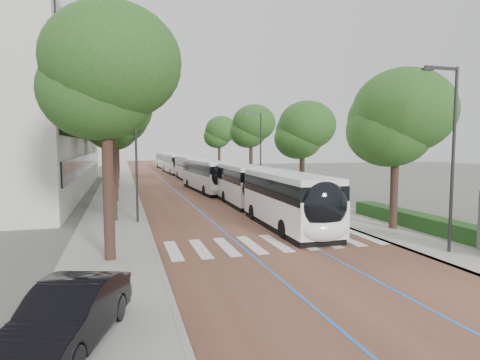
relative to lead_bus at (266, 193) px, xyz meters
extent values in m
plane|color=#51544C|center=(-2.24, -7.96, -1.63)|extent=(160.00, 160.00, 0.00)
cube|color=#553226|center=(-2.24, 32.04, -1.62)|extent=(11.00, 140.00, 0.02)
cube|color=gray|center=(-9.74, 32.04, -1.57)|extent=(4.00, 140.00, 0.12)
cube|color=gray|center=(5.26, 32.04, -1.57)|extent=(4.00, 140.00, 0.12)
cube|color=gray|center=(-7.84, 32.04, -1.57)|extent=(0.20, 140.00, 0.14)
cube|color=gray|center=(3.36, 32.04, -1.57)|extent=(0.20, 140.00, 0.14)
cube|color=silver|center=(-7.04, -6.96, -1.60)|extent=(0.55, 3.60, 0.01)
cube|color=silver|center=(-5.79, -6.96, -1.60)|extent=(0.55, 3.60, 0.01)
cube|color=silver|center=(-4.54, -6.96, -1.60)|extent=(0.55, 3.60, 0.01)
cube|color=silver|center=(-3.29, -6.96, -1.60)|extent=(0.55, 3.60, 0.01)
cube|color=silver|center=(-2.04, -6.96, -1.60)|extent=(0.55, 3.60, 0.01)
cube|color=silver|center=(-0.79, -6.96, -1.60)|extent=(0.55, 3.60, 0.01)
cube|color=silver|center=(0.46, -6.96, -1.60)|extent=(0.55, 3.60, 0.01)
cube|color=silver|center=(1.71, -6.96, -1.60)|extent=(0.55, 3.60, 0.01)
cube|color=silver|center=(2.96, -6.96, -1.60)|extent=(0.55, 3.60, 0.01)
cube|color=blue|center=(-3.84, 32.04, -1.60)|extent=(0.12, 126.00, 0.01)
cube|color=blue|center=(-0.64, 32.04, -1.60)|extent=(0.12, 126.00, 0.01)
cube|color=black|center=(-12.69, 20.04, 1.37)|extent=(0.12, 38.00, 1.60)
cube|color=black|center=(-12.69, 20.04, 4.57)|extent=(0.12, 38.00, 1.60)
cube|color=black|center=(-12.69, 20.04, 7.77)|extent=(0.12, 38.00, 1.60)
cube|color=black|center=(-12.69, 20.04, 10.77)|extent=(0.12, 38.00, 1.60)
cube|color=#1B4016|center=(6.86, -7.96, -1.11)|extent=(1.20, 14.00, 0.80)
cylinder|color=#29292B|center=(4.56, -10.96, 2.49)|extent=(0.14, 0.14, 8.00)
cube|color=#29292B|center=(3.76, -10.96, 6.39)|extent=(1.70, 0.12, 0.12)
cube|color=#29292B|center=(3.06, -10.96, 6.31)|extent=(0.50, 0.20, 0.10)
cylinder|color=#29292B|center=(4.56, 14.04, 2.49)|extent=(0.14, 0.14, 8.00)
cube|color=#29292B|center=(3.76, 14.04, 6.39)|extent=(1.70, 0.12, 0.12)
cube|color=#29292B|center=(3.06, 14.04, 6.31)|extent=(0.50, 0.20, 0.10)
cylinder|color=#29292B|center=(-8.34, 0.04, 2.49)|extent=(0.14, 0.14, 8.00)
cylinder|color=black|center=(-9.74, -7.96, 1.01)|extent=(0.44, 0.44, 5.28)
ellipsoid|color=#244B18|center=(-9.74, -7.96, 5.81)|extent=(5.41, 5.41, 4.60)
cylinder|color=black|center=(-9.74, 1.04, 1.06)|extent=(0.44, 0.44, 5.38)
ellipsoid|color=#244B18|center=(-9.74, 1.04, 5.95)|extent=(5.20, 5.20, 4.42)
cylinder|color=black|center=(-9.74, 10.04, 0.91)|extent=(0.44, 0.44, 5.07)
ellipsoid|color=#244B18|center=(-9.74, 10.04, 5.51)|extent=(5.71, 5.71, 4.85)
cylinder|color=black|center=(-9.74, 20.04, 0.85)|extent=(0.44, 0.44, 4.95)
ellipsoid|color=#244B18|center=(-9.74, 20.04, 5.34)|extent=(6.21, 6.21, 5.28)
cylinder|color=black|center=(-9.74, 32.04, 1.06)|extent=(0.44, 0.44, 5.38)
ellipsoid|color=#244B18|center=(-9.74, 32.04, 5.96)|extent=(5.91, 5.91, 5.02)
cylinder|color=black|center=(-9.74, 47.04, 0.93)|extent=(0.44, 0.44, 5.11)
ellipsoid|color=#244B18|center=(-9.74, 47.04, 5.58)|extent=(6.11, 6.11, 5.19)
cylinder|color=black|center=(5.46, -5.96, 0.53)|extent=(0.44, 0.44, 4.32)
ellipsoid|color=#244B18|center=(5.46, -5.96, 4.45)|extent=(5.53, 5.53, 4.70)
cylinder|color=black|center=(5.46, 6.04, 0.45)|extent=(0.44, 0.44, 4.16)
ellipsoid|color=#244B18|center=(5.46, 6.04, 4.23)|extent=(4.81, 4.81, 4.09)
cylinder|color=black|center=(5.46, 20.04, 0.78)|extent=(0.44, 0.44, 4.82)
ellipsoid|color=#244B18|center=(5.46, 20.04, 5.16)|extent=(5.06, 5.06, 4.30)
cylinder|color=black|center=(5.46, 36.04, 0.71)|extent=(0.44, 0.44, 4.69)
ellipsoid|color=#244B18|center=(5.46, 36.04, 4.97)|extent=(4.95, 4.95, 4.20)
cylinder|color=black|center=(0.03, 1.30, 0.15)|extent=(2.32, 0.95, 2.30)
cube|color=white|center=(-0.08, -3.83, -0.37)|extent=(2.69, 9.41, 1.82)
cube|color=black|center=(-0.08, -3.83, 0.77)|extent=(2.72, 9.22, 0.97)
cube|color=silver|center=(-0.08, -3.83, 1.42)|extent=(2.63, 9.22, 0.31)
cube|color=black|center=(-0.08, -3.83, -1.45)|extent=(2.63, 9.03, 0.35)
cube|color=white|center=(0.11, 5.62, -0.37)|extent=(2.66, 7.79, 1.82)
cube|color=black|center=(0.11, 5.62, 0.77)|extent=(2.69, 7.63, 0.97)
cube|color=silver|center=(0.11, 5.62, 1.42)|extent=(2.60, 7.63, 0.31)
cube|color=black|center=(0.11, 5.62, -1.45)|extent=(2.60, 7.48, 0.35)
ellipsoid|color=black|center=(-0.17, -8.36, 0.38)|extent=(2.37, 1.15, 2.28)
ellipsoid|color=white|center=(-0.17, -8.41, -0.76)|extent=(2.37, 1.05, 1.14)
cylinder|color=black|center=(-1.25, -6.09, -1.13)|extent=(0.32, 1.01, 1.00)
cylinder|color=black|center=(1.01, -6.13, -1.13)|extent=(0.32, 1.01, 1.00)
cylinder|color=black|center=(-0.98, 7.31, -1.13)|extent=(0.32, 1.01, 1.00)
cylinder|color=black|center=(1.28, 7.27, -1.13)|extent=(0.32, 1.01, 1.00)
cylinder|color=black|center=(-1.14, -0.73, -1.13)|extent=(0.32, 1.01, 1.00)
cylinder|color=black|center=(1.11, -0.77, -1.13)|extent=(0.32, 1.01, 1.00)
cube|color=white|center=(-0.75, 15.90, -0.37)|extent=(3.15, 12.12, 1.82)
cube|color=black|center=(-0.75, 15.90, 0.77)|extent=(3.18, 11.88, 0.97)
cube|color=silver|center=(-0.75, 15.90, 1.42)|extent=(3.09, 11.88, 0.31)
cube|color=black|center=(-0.75, 15.90, -1.45)|extent=(3.08, 11.64, 0.35)
ellipsoid|color=black|center=(-0.43, 10.06, 0.38)|extent=(2.41, 1.23, 2.28)
ellipsoid|color=white|center=(-0.43, 10.01, -0.76)|extent=(2.40, 1.13, 1.14)
cylinder|color=black|center=(-1.68, 12.25, -1.13)|extent=(0.35, 1.01, 1.00)
cylinder|color=black|center=(0.58, 12.37, -1.13)|extent=(0.35, 1.01, 1.00)
cylinder|color=black|center=(-2.09, 19.63, -1.13)|extent=(0.35, 1.01, 1.00)
cylinder|color=black|center=(0.17, 19.76, -1.13)|extent=(0.35, 1.01, 1.00)
cube|color=white|center=(-0.23, 29.47, -0.37)|extent=(2.60, 12.02, 1.82)
cube|color=black|center=(-0.23, 29.47, 0.77)|extent=(2.64, 11.78, 0.97)
cube|color=silver|center=(-0.23, 29.47, 1.42)|extent=(2.55, 11.78, 0.31)
cube|color=black|center=(-0.23, 29.47, -1.45)|extent=(2.55, 11.54, 0.35)
ellipsoid|color=black|center=(-0.17, 23.62, 0.38)|extent=(2.36, 1.12, 2.28)
ellipsoid|color=white|center=(-0.17, 23.57, -0.76)|extent=(2.36, 1.02, 1.14)
cylinder|color=black|center=(-1.32, 25.86, -1.13)|extent=(0.31, 1.00, 1.00)
cylinder|color=black|center=(0.94, 25.88, -1.13)|extent=(0.31, 1.00, 1.00)
cylinder|color=black|center=(-1.39, 33.26, -1.13)|extent=(0.31, 1.00, 1.00)
cylinder|color=black|center=(0.87, 33.28, -1.13)|extent=(0.31, 1.00, 1.00)
cube|color=white|center=(-0.62, 43.74, -0.37)|extent=(2.93, 12.08, 1.82)
cube|color=black|center=(-0.62, 43.74, 0.77)|extent=(2.97, 11.84, 0.97)
cube|color=silver|center=(-0.62, 43.74, 1.42)|extent=(2.88, 11.84, 0.31)
cube|color=black|center=(-0.62, 43.74, -1.45)|extent=(2.87, 11.60, 0.35)
ellipsoid|color=black|center=(-0.41, 37.89, 0.38)|extent=(2.39, 1.18, 2.28)
ellipsoid|color=white|center=(-0.41, 37.84, -0.76)|extent=(2.38, 1.08, 1.14)
cylinder|color=black|center=(-1.62, 40.10, -1.13)|extent=(0.34, 1.01, 1.00)
cylinder|color=black|center=(0.64, 40.18, -1.13)|extent=(0.34, 1.01, 1.00)
cylinder|color=black|center=(-1.89, 47.50, -1.13)|extent=(0.34, 1.01, 1.00)
cylinder|color=black|center=(0.37, 47.58, -1.13)|extent=(0.34, 1.01, 1.00)
cube|color=white|center=(-0.51, 56.84, -0.37)|extent=(3.23, 12.13, 1.82)
cube|color=black|center=(-0.51, 56.84, 0.77)|extent=(3.26, 11.89, 0.97)
cube|color=silver|center=(-0.51, 56.84, 1.42)|extent=(3.17, 11.89, 0.31)
cube|color=black|center=(-0.51, 56.84, -1.45)|extent=(3.15, 11.65, 0.35)
ellipsoid|color=black|center=(-0.15, 51.00, 0.38)|extent=(2.41, 1.24, 2.28)
ellipsoid|color=white|center=(-0.15, 50.95, -0.76)|extent=(2.41, 1.14, 1.14)
cylinder|color=black|center=(-1.41, 53.18, -1.13)|extent=(0.36, 1.02, 1.00)
cylinder|color=black|center=(0.84, 53.31, -1.13)|extent=(0.36, 1.02, 1.00)
cylinder|color=black|center=(-1.87, 60.56, -1.13)|extent=(0.36, 1.02, 1.00)
cylinder|color=black|center=(0.39, 60.70, -1.13)|extent=(0.36, 1.02, 1.00)
imported|color=black|center=(-10.45, -15.20, -0.76)|extent=(2.91, 4.82, 1.50)
camera|label=1|loc=(-9.19, -24.96, 3.18)|focal=30.00mm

